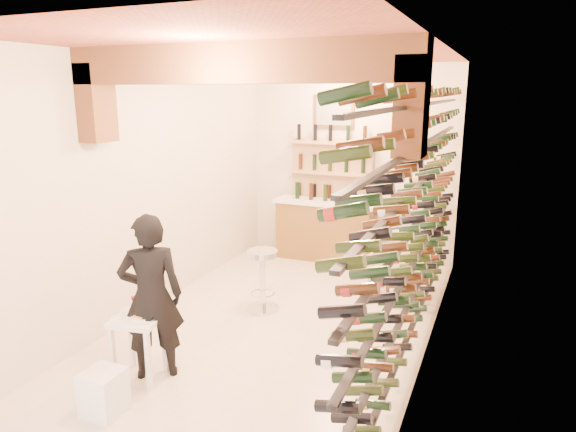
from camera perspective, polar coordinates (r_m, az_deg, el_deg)
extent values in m
plane|color=beige|center=(6.40, -1.07, -11.98)|extent=(6.00, 6.00, 0.00)
cube|color=beige|center=(8.67, 6.98, 5.83)|extent=(3.50, 0.02, 3.20)
cube|color=beige|center=(3.47, -21.86, -7.12)|extent=(3.50, 0.02, 3.20)
cube|color=beige|center=(6.78, -14.81, 3.28)|extent=(0.02, 6.00, 3.20)
cube|color=beige|center=(5.43, 15.99, 0.68)|extent=(0.02, 6.00, 3.20)
cube|color=#A9503C|center=(5.78, -1.21, 17.93)|extent=(3.50, 6.00, 0.02)
cube|color=#A7663A|center=(4.88, -6.20, 16.52)|extent=(3.50, 0.35, 0.36)
cube|color=#A7663A|center=(5.83, -20.56, 11.64)|extent=(0.24, 0.35, 0.80)
cube|color=#A7663A|center=(4.33, 13.60, 11.69)|extent=(0.24, 0.35, 0.80)
cube|color=black|center=(5.89, 13.54, -12.07)|extent=(0.06, 5.70, 0.03)
cube|color=black|center=(5.73, 13.76, -8.46)|extent=(0.06, 5.70, 0.03)
cube|color=black|center=(5.59, 14.00, -4.66)|extent=(0.06, 5.70, 0.03)
cube|color=black|center=(5.48, 14.24, -0.69)|extent=(0.06, 5.70, 0.03)
cube|color=black|center=(5.40, 14.48, 3.42)|extent=(0.06, 5.70, 0.03)
cube|color=black|center=(5.35, 14.74, 7.64)|extent=(0.06, 5.70, 0.03)
cube|color=black|center=(5.32, 15.01, 11.92)|extent=(0.06, 5.70, 0.03)
cube|color=brown|center=(8.66, 4.22, -1.69)|extent=(1.60, 0.55, 0.96)
cube|color=white|center=(8.54, 4.28, 1.58)|extent=(1.70, 0.62, 0.05)
cube|color=tan|center=(8.79, 4.84, 2.02)|extent=(1.40, 0.10, 2.00)
cube|color=tan|center=(8.82, 4.57, -1.61)|extent=(1.40, 0.28, 0.04)
cube|color=tan|center=(8.70, 4.63, 1.57)|extent=(1.40, 0.28, 0.04)
cube|color=tan|center=(8.61, 4.70, 4.82)|extent=(1.40, 0.28, 0.04)
cube|color=tan|center=(8.55, 4.76, 8.14)|extent=(1.40, 0.28, 0.04)
cube|color=brown|center=(8.66, 5.14, 11.52)|extent=(0.70, 0.04, 0.55)
cube|color=#99998C|center=(8.63, 5.09, 11.51)|extent=(0.60, 0.01, 0.45)
cube|color=white|center=(5.25, -16.42, -10.95)|extent=(0.53, 0.53, 0.04)
cube|color=white|center=(5.34, -18.89, -14.64)|extent=(0.04, 0.04, 0.61)
cube|color=white|center=(5.18, -15.28, -15.31)|extent=(0.04, 0.04, 0.61)
cube|color=white|center=(5.62, -17.00, -13.02)|extent=(0.04, 0.04, 0.61)
cube|color=white|center=(5.46, -13.54, -13.57)|extent=(0.04, 0.04, 0.61)
cylinder|color=white|center=(5.23, -15.95, -10.70)|extent=(0.21, 0.21, 0.01)
cylinder|color=#BF7266|center=(5.22, -15.96, -10.55)|extent=(0.16, 0.16, 0.02)
cube|color=white|center=(5.27, -18.50, -10.72)|extent=(0.14, 0.14, 0.01)
cylinder|color=white|center=(5.41, -16.65, -9.95)|extent=(0.06, 0.06, 0.00)
cylinder|color=white|center=(5.40, -16.68, -9.54)|extent=(0.01, 0.01, 0.08)
cone|color=#590708|center=(5.37, -16.72, -8.95)|extent=(0.06, 0.06, 0.07)
cube|color=white|center=(5.02, -19.83, -17.99)|extent=(0.33, 0.33, 0.40)
imported|color=black|center=(5.21, -14.98, -8.68)|extent=(0.73, 0.68, 1.67)
cylinder|color=silver|center=(6.80, -2.82, -10.24)|extent=(0.42, 0.42, 0.03)
cylinder|color=silver|center=(6.66, -2.86, -7.33)|extent=(0.08, 0.08, 0.73)
cylinder|color=silver|center=(6.53, -2.90, -4.17)|extent=(0.40, 0.40, 0.07)
torus|color=silver|center=(6.72, -2.84, -8.57)|extent=(0.32, 0.32, 0.02)
cube|color=tan|center=(7.26, 11.29, -7.77)|extent=(0.58, 0.50, 0.30)
cube|color=tan|center=(7.16, 11.40, -5.48)|extent=(0.62, 0.49, 0.32)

